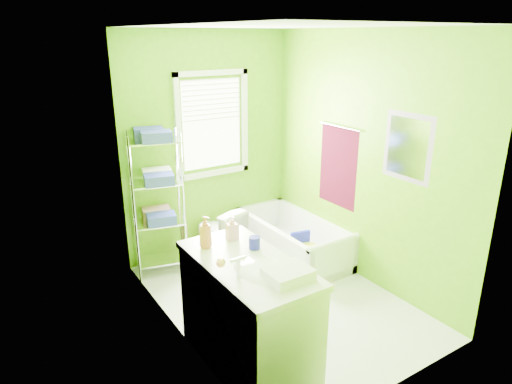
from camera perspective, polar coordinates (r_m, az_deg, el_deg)
ground at (r=4.74m, az=2.83°, el=-13.25°), size 2.90×2.90×0.00m
room_envelope at (r=4.12m, az=3.18°, el=5.21°), size 2.14×2.94×2.62m
window at (r=5.33m, az=-5.47°, el=9.08°), size 0.92×0.05×1.22m
door at (r=3.02m, az=-2.03°, el=-11.49°), size 0.09×0.80×2.00m
right_wall_decor at (r=4.83m, az=13.30°, el=4.03°), size 0.04×1.48×1.17m
bathtub at (r=5.51m, az=4.70°, el=-6.54°), size 0.70×1.49×0.48m
toilet at (r=5.38m, az=-4.69°, el=-5.16°), size 0.52×0.72×0.66m
vanity at (r=3.68m, az=-0.95°, el=-14.65°), size 0.63×1.23×1.19m
wire_shelf_unit at (r=4.96m, az=-12.09°, el=0.51°), size 0.60×0.50×1.62m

